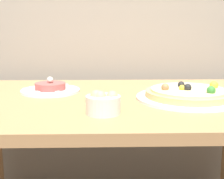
% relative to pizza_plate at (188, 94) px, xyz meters
% --- Properties ---
extents(dining_table, '(1.28, 0.80, 0.73)m').
position_rel_pizza_plate_xyz_m(dining_table, '(-0.26, 0.04, -0.12)').
color(dining_table, '#AD7F51').
rests_on(dining_table, ground_plane).
extents(pizza_plate, '(0.37, 0.37, 0.06)m').
position_rel_pizza_plate_xyz_m(pizza_plate, '(0.00, 0.00, 0.00)').
color(pizza_plate, white).
rests_on(pizza_plate, dining_table).
extents(tartare_plate, '(0.23, 0.23, 0.06)m').
position_rel_pizza_plate_xyz_m(tartare_plate, '(-0.52, 0.15, -0.00)').
color(tartare_plate, white).
rests_on(tartare_plate, dining_table).
extents(small_bowl, '(0.10, 0.10, 0.07)m').
position_rel_pizza_plate_xyz_m(small_bowl, '(-0.31, -0.18, 0.01)').
color(small_bowl, silver).
rests_on(small_bowl, dining_table).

